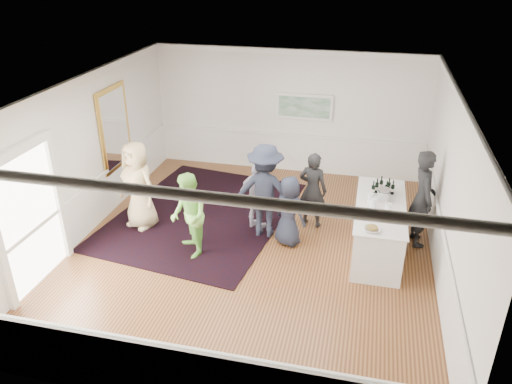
% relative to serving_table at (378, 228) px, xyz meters
% --- Properties ---
extents(floor, '(8.00, 8.00, 0.00)m').
position_rel_serving_table_xyz_m(floor, '(-2.41, -0.47, -0.50)').
color(floor, brown).
rests_on(floor, ground).
extents(ceiling, '(7.00, 8.00, 0.02)m').
position_rel_serving_table_xyz_m(ceiling, '(-2.41, -0.47, 2.70)').
color(ceiling, white).
rests_on(ceiling, wall_back).
extents(wall_left, '(0.02, 8.00, 3.20)m').
position_rel_serving_table_xyz_m(wall_left, '(-5.91, -0.47, 1.10)').
color(wall_left, white).
rests_on(wall_left, floor).
extents(wall_right, '(0.02, 8.00, 3.20)m').
position_rel_serving_table_xyz_m(wall_right, '(1.09, -0.47, 1.10)').
color(wall_right, white).
rests_on(wall_right, floor).
extents(wall_back, '(7.00, 0.02, 3.20)m').
position_rel_serving_table_xyz_m(wall_back, '(-2.41, 3.53, 1.10)').
color(wall_back, white).
rests_on(wall_back, floor).
extents(wall_front, '(7.00, 0.02, 3.20)m').
position_rel_serving_table_xyz_m(wall_front, '(-2.41, -4.47, 1.10)').
color(wall_front, white).
rests_on(wall_front, floor).
extents(wainscoting, '(7.00, 8.00, 1.00)m').
position_rel_serving_table_xyz_m(wainscoting, '(-2.41, -0.47, -0.00)').
color(wainscoting, white).
rests_on(wainscoting, floor).
extents(mirror, '(0.05, 1.25, 1.85)m').
position_rel_serving_table_xyz_m(mirror, '(-5.86, 0.83, 1.30)').
color(mirror, gold).
rests_on(mirror, wall_left).
extents(doorway, '(0.10, 1.78, 2.56)m').
position_rel_serving_table_xyz_m(doorway, '(-5.86, -2.37, 0.91)').
color(doorway, white).
rests_on(doorway, wall_left).
extents(landscape_painting, '(1.44, 0.06, 0.66)m').
position_rel_serving_table_xyz_m(landscape_painting, '(-2.01, 3.48, 1.28)').
color(landscape_painting, white).
rests_on(landscape_painting, wall_back).
extents(area_rug, '(4.09, 5.03, 0.02)m').
position_rel_serving_table_xyz_m(area_rug, '(-3.82, 0.57, -0.49)').
color(area_rug, black).
rests_on(area_rug, floor).
extents(serving_table, '(0.94, 2.48, 1.00)m').
position_rel_serving_table_xyz_m(serving_table, '(0.00, 0.00, 0.00)').
color(serving_table, silver).
rests_on(serving_table, floor).
extents(bartender, '(0.60, 0.80, 1.99)m').
position_rel_serving_table_xyz_m(bartender, '(0.79, 0.49, 0.49)').
color(bartender, black).
rests_on(bartender, floor).
extents(guest_tan, '(1.09, 0.92, 1.91)m').
position_rel_serving_table_xyz_m(guest_tan, '(-4.93, -0.17, 0.45)').
color(guest_tan, '#CEB381').
rests_on(guest_tan, floor).
extents(guest_green, '(0.99, 1.04, 1.68)m').
position_rel_serving_table_xyz_m(guest_green, '(-3.53, -0.97, 0.34)').
color(guest_green, '#81D254').
rests_on(guest_green, floor).
extents(guest_lilac, '(0.96, 0.70, 1.51)m').
position_rel_serving_table_xyz_m(guest_lilac, '(-2.48, 0.29, 0.25)').
color(guest_lilac, '#B1A8BC').
rests_on(guest_lilac, floor).
extents(guest_dark_a, '(1.29, 0.75, 1.99)m').
position_rel_serving_table_xyz_m(guest_dark_a, '(-2.27, 0.09, 0.49)').
color(guest_dark_a, '#202435').
rests_on(guest_dark_a, floor).
extents(guest_dark_b, '(0.68, 0.52, 1.66)m').
position_rel_serving_table_xyz_m(guest_dark_b, '(-1.39, 0.70, 0.33)').
color(guest_dark_b, black).
rests_on(guest_dark_b, floor).
extents(guest_navy, '(0.85, 0.76, 1.46)m').
position_rel_serving_table_xyz_m(guest_navy, '(-1.74, -0.14, 0.22)').
color(guest_navy, '#202435').
rests_on(guest_navy, floor).
extents(wine_bottles, '(0.45, 0.36, 0.31)m').
position_rel_serving_table_xyz_m(wine_bottles, '(0.02, 0.52, 0.65)').
color(wine_bottles, black).
rests_on(wine_bottles, serving_table).
extents(juice_pitchers, '(0.43, 0.46, 0.24)m').
position_rel_serving_table_xyz_m(juice_pitchers, '(-0.08, -0.21, 0.62)').
color(juice_pitchers, '#6DAE3E').
rests_on(juice_pitchers, serving_table).
extents(ice_bucket, '(0.26, 0.26, 0.25)m').
position_rel_serving_table_xyz_m(ice_bucket, '(0.03, 0.19, 0.61)').
color(ice_bucket, silver).
rests_on(ice_bucket, serving_table).
extents(nut_bowl, '(0.29, 0.29, 0.07)m').
position_rel_serving_table_xyz_m(nut_bowl, '(-0.14, -1.01, 0.54)').
color(nut_bowl, white).
rests_on(nut_bowl, serving_table).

